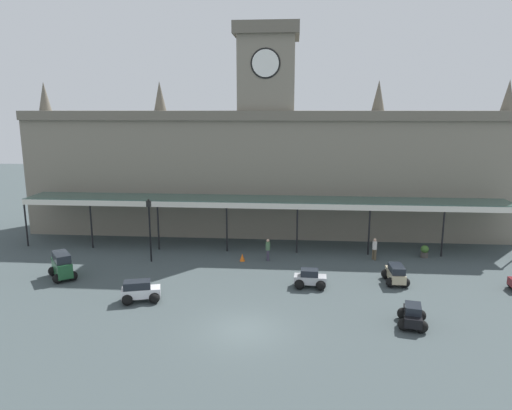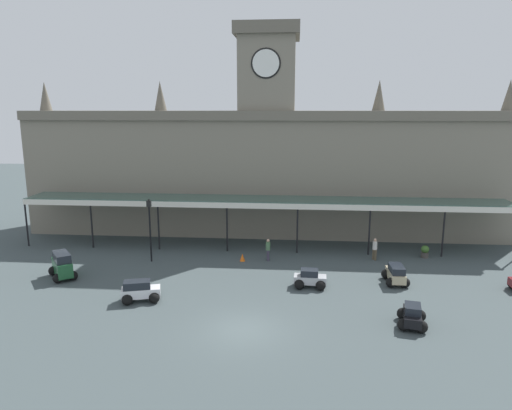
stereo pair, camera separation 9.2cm
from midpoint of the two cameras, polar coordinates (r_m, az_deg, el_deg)
ground_plane at (r=24.68m, az=-1.49°, el=-15.21°), size 140.00×140.00×0.00m
station_building at (r=42.01m, az=1.45°, el=4.87°), size 43.01×5.79×18.23m
entrance_canopy at (r=37.31m, az=0.96°, el=0.52°), size 39.27×3.26×4.07m
car_green_van at (r=33.91m, az=-22.78°, el=-7.02°), size 2.43×2.57×1.77m
car_white_estate at (r=28.62m, az=-14.05°, el=-10.40°), size 2.41×1.92×1.27m
car_black_sedan at (r=26.21m, az=18.86°, el=-12.97°), size 1.76×2.18×1.19m
car_beige_estate at (r=31.81m, az=16.98°, el=-8.29°), size 1.56×2.26×1.27m
car_silver_sedan at (r=30.04m, az=6.78°, el=-9.16°), size 2.09×1.59×1.19m
pedestrian_crossing_forecourt at (r=36.04m, az=14.56°, el=-5.21°), size 0.34×0.35×1.67m
pedestrian_beside_cars at (r=34.77m, az=1.57°, el=-5.45°), size 0.34×0.38×1.67m
victorian_lamppost at (r=34.89m, az=-12.94°, el=-2.16°), size 0.30×0.30×4.78m
traffic_cone at (r=34.83m, az=-1.62°, el=-6.50°), size 0.40×0.40×0.57m
planter_by_canopy at (r=37.86m, az=20.25°, el=-5.41°), size 0.60×0.60×0.96m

